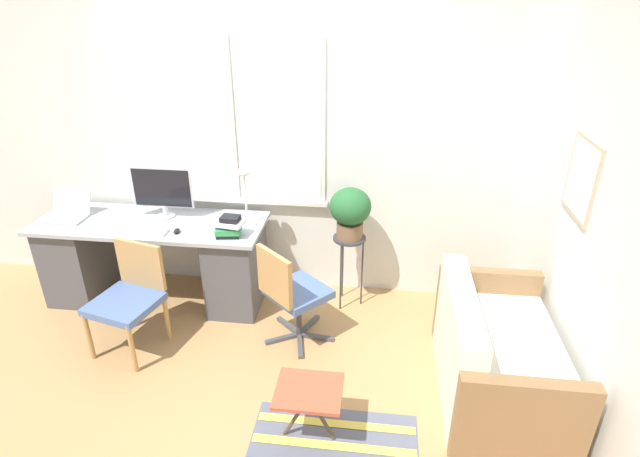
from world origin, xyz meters
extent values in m
plane|color=tan|center=(0.00, 0.00, 0.00)|extent=(14.00, 14.00, 0.00)
cube|color=silver|center=(0.00, 0.75, 1.35)|extent=(9.00, 0.06, 2.70)
cube|color=silver|center=(-0.66, 0.71, 1.50)|extent=(0.73, 0.02, 1.36)
cube|color=white|center=(-0.66, 0.70, 1.50)|extent=(0.66, 0.01, 1.29)
cube|color=silver|center=(0.09, 0.71, 1.50)|extent=(0.73, 0.02, 1.36)
cube|color=white|center=(0.09, 0.70, 1.50)|extent=(0.66, 0.01, 1.29)
cube|color=silver|center=(-0.28, 0.71, 0.83)|extent=(1.52, 0.11, 0.04)
cube|color=silver|center=(2.21, 0.00, 1.35)|extent=(0.06, 9.00, 2.70)
cube|color=tan|center=(2.18, -0.06, 1.41)|extent=(0.02, 0.45, 0.51)
cube|color=white|center=(2.17, -0.06, 1.41)|extent=(0.01, 0.40, 0.46)
cube|color=#9EA3A8|center=(-0.97, 0.33, 0.73)|extent=(1.90, 0.67, 0.03)
cube|color=#4C4C51|center=(-1.68, 0.33, 0.36)|extent=(0.40, 0.59, 0.71)
cube|color=#4C4C51|center=(-0.26, 0.33, 0.36)|extent=(0.40, 0.59, 0.71)
cube|color=#B7B7BC|center=(-1.69, 0.28, 0.75)|extent=(0.33, 0.21, 0.02)
cube|color=#B7B7BC|center=(-1.69, 0.42, 0.86)|extent=(0.33, 0.09, 0.19)
cube|color=silver|center=(-1.69, 0.42, 0.86)|extent=(0.30, 0.08, 0.17)
cylinder|color=silver|center=(-0.87, 0.44, 0.75)|extent=(0.15, 0.15, 0.02)
cylinder|color=silver|center=(-0.87, 0.44, 0.81)|extent=(0.04, 0.04, 0.09)
cube|color=silver|center=(-0.87, 0.45, 1.01)|extent=(0.51, 0.02, 0.34)
cube|color=black|center=(-0.87, 0.43, 1.01)|extent=(0.49, 0.01, 0.32)
cube|color=silver|center=(-0.90, 0.13, 0.75)|extent=(0.32, 0.12, 0.02)
ellipsoid|color=black|center=(-0.66, 0.16, 0.76)|extent=(0.04, 0.07, 0.04)
cylinder|color=white|center=(-0.15, 0.39, 0.75)|extent=(0.15, 0.15, 0.01)
cylinder|color=white|center=(-0.15, 0.39, 0.97)|extent=(0.02, 0.02, 0.42)
ellipsoid|color=white|center=(-0.15, 0.39, 1.20)|extent=(0.10, 0.10, 0.07)
cube|color=black|center=(-0.24, 0.15, 0.76)|extent=(0.19, 0.13, 0.03)
cube|color=green|center=(-0.24, 0.17, 0.80)|extent=(0.21, 0.18, 0.04)
cube|color=#2851B2|center=(-0.23, 0.17, 0.83)|extent=(0.20, 0.12, 0.02)
cube|color=white|center=(-0.22, 0.17, 0.85)|extent=(0.23, 0.19, 0.03)
cube|color=black|center=(-0.22, 0.17, 0.89)|extent=(0.15, 0.12, 0.04)
cylinder|color=#B2844C|center=(-1.14, -0.51, 0.20)|extent=(0.04, 0.04, 0.40)
cylinder|color=#B2844C|center=(-0.76, -0.61, 0.20)|extent=(0.04, 0.04, 0.40)
cylinder|color=#B2844C|center=(-1.05, -0.13, 0.20)|extent=(0.04, 0.04, 0.40)
cylinder|color=#B2844C|center=(-0.67, -0.22, 0.20)|extent=(0.04, 0.04, 0.40)
cube|color=#4C6699|center=(-0.90, -0.37, 0.40)|extent=(0.54, 0.53, 0.06)
cube|color=#B2844C|center=(-0.85, -0.15, 0.62)|extent=(0.40, 0.13, 0.37)
cube|color=#47474C|center=(0.24, 0.03, 0.01)|extent=(0.23, 0.22, 0.03)
cube|color=#47474C|center=(0.22, -0.13, 0.01)|extent=(0.26, 0.17, 0.03)
cube|color=#47474C|center=(0.37, -0.20, 0.01)|extent=(0.09, 0.28, 0.03)
cube|color=#47474C|center=(0.48, -0.08, 0.01)|extent=(0.28, 0.07, 0.03)
cube|color=#47474C|center=(0.40, 0.07, 0.01)|extent=(0.15, 0.27, 0.03)
cylinder|color=#333338|center=(0.34, -0.06, 0.21)|extent=(0.04, 0.04, 0.35)
cube|color=#4C6699|center=(0.34, -0.06, 0.41)|extent=(0.57, 0.57, 0.06)
cube|color=#B2844C|center=(0.20, -0.22, 0.63)|extent=(0.31, 0.28, 0.38)
cube|color=white|center=(1.76, -0.50, 0.23)|extent=(0.73, 1.07, 0.45)
cube|color=white|center=(1.47, -0.50, 0.61)|extent=(0.16, 1.07, 0.32)
cube|color=olive|center=(1.76, -1.08, 0.31)|extent=(0.73, 0.09, 0.62)
cube|color=olive|center=(1.76, 0.08, 0.31)|extent=(0.73, 0.09, 0.62)
cylinder|color=#333338|center=(0.69, 0.45, 0.64)|extent=(0.27, 0.27, 0.02)
cylinder|color=#333338|center=(0.80, 0.45, 0.31)|extent=(0.01, 0.01, 0.63)
cylinder|color=#333338|center=(0.63, 0.55, 0.31)|extent=(0.01, 0.01, 0.63)
cylinder|color=#333338|center=(0.63, 0.35, 0.31)|extent=(0.01, 0.01, 0.63)
cylinder|color=brown|center=(0.69, 0.45, 0.71)|extent=(0.22, 0.22, 0.13)
ellipsoid|color=#235B2D|center=(0.69, 0.45, 0.92)|extent=(0.33, 0.33, 0.30)
cube|color=#DBCC4C|center=(0.72, -1.08, 0.01)|extent=(1.00, 0.06, 0.00)
cube|color=#DBCC4C|center=(0.72, -0.91, 0.01)|extent=(1.00, 0.06, 0.00)
cube|color=#B24C33|center=(0.56, -1.03, 0.37)|extent=(0.39, 0.33, 0.02)
cylinder|color=#4C3D2D|center=(0.49, -1.03, 0.18)|extent=(0.19, 0.02, 0.37)
cylinder|color=#4C3D2D|center=(0.63, -1.03, 0.18)|extent=(0.19, 0.02, 0.37)
camera|label=1|loc=(0.90, -3.21, 2.50)|focal=28.00mm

